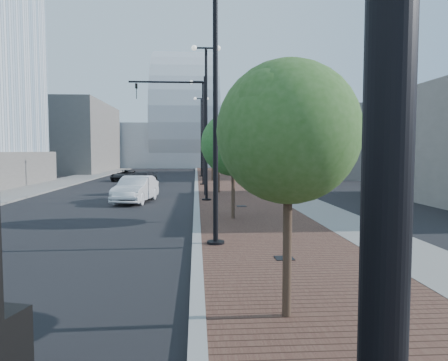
{
  "coord_description": "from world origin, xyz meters",
  "views": [
    {
      "loc": [
        -0.01,
        -3.31,
        3.07
      ],
      "look_at": [
        1.0,
        12.0,
        2.0
      ],
      "focal_mm": 33.88,
      "sensor_mm": 36.0,
      "label": 1
    }
  ],
  "objects": [
    {
      "name": "sidewalk",
      "position": [
        3.5,
        40.0,
        0.06
      ],
      "size": [
        7.0,
        140.0,
        0.12
      ],
      "primitive_type": "cube",
      "color": "#4C2D23",
      "rests_on": "ground"
    },
    {
      "name": "concrete_strip",
      "position": [
        6.2,
        40.0,
        0.07
      ],
      "size": [
        2.4,
        140.0,
        0.13
      ],
      "primitive_type": "cube",
      "color": "slate",
      "rests_on": "ground"
    },
    {
      "name": "curb",
      "position": [
        0.0,
        40.0,
        0.07
      ],
      "size": [
        0.3,
        140.0,
        0.14
      ],
      "primitive_type": "cube",
      "color": "gray",
      "rests_on": "ground"
    },
    {
      "name": "west_sidewalk",
      "position": [
        -13.0,
        40.0,
        0.06
      ],
      "size": [
        4.0,
        140.0,
        0.12
      ],
      "primitive_type": "cube",
      "color": "slate",
      "rests_on": "ground"
    },
    {
      "name": "white_sedan",
      "position": [
        -3.64,
        22.19,
        0.78
      ],
      "size": [
        2.36,
        4.96,
        1.57
      ],
      "primitive_type": "imported",
      "rotation": [
        0.0,
        0.0,
        -0.15
      ],
      "color": "silver",
      "rests_on": "ground"
    },
    {
      "name": "dark_car_mid",
      "position": [
        -7.33,
        40.79,
        0.57
      ],
      "size": [
        2.85,
        4.43,
        1.13
      ],
      "primitive_type": "imported",
      "rotation": [
        0.0,
        0.0,
        -0.26
      ],
      "color": "black",
      "rests_on": "ground"
    },
    {
      "name": "dark_car_far",
      "position": [
        -4.83,
        35.09,
        0.59
      ],
      "size": [
        2.72,
        4.39,
        1.19
      ],
      "primitive_type": "imported",
      "rotation": [
        0.0,
        0.0,
        -0.28
      ],
      "color": "black",
      "rests_on": "ground"
    },
    {
      "name": "pedestrian",
      "position": [
        5.09,
        25.53,
        0.89
      ],
      "size": [
        0.76,
        0.64,
        1.77
      ],
      "primitive_type": "imported",
      "rotation": [
        0.0,
        0.0,
        3.53
      ],
      "color": "black",
      "rests_on": "ground"
    },
    {
      "name": "streetlight_1",
      "position": [
        0.49,
        10.0,
        4.34
      ],
      "size": [
        1.44,
        0.56,
        9.21
      ],
      "color": "black",
      "rests_on": "ground"
    },
    {
      "name": "streetlight_2",
      "position": [
        0.6,
        22.0,
        4.82
      ],
      "size": [
        1.72,
        0.56,
        9.28
      ],
      "color": "black",
      "rests_on": "ground"
    },
    {
      "name": "streetlight_3",
      "position": [
        0.49,
        34.0,
        4.34
      ],
      "size": [
        1.44,
        0.56,
        9.21
      ],
      "color": "black",
      "rests_on": "ground"
    },
    {
      "name": "streetlight_4",
      "position": [
        0.6,
        46.0,
        4.82
      ],
      "size": [
        1.72,
        0.56,
        9.28
      ],
      "color": "black",
      "rests_on": "ground"
    },
    {
      "name": "traffic_mast",
      "position": [
        -0.3,
        25.0,
        4.98
      ],
      "size": [
        5.09,
        0.2,
        8.0
      ],
      "color": "black",
      "rests_on": "ground"
    },
    {
      "name": "tree_0",
      "position": [
        1.65,
        4.02,
        3.39
      ],
      "size": [
        2.55,
        2.52,
        4.67
      ],
      "color": "#382619",
      "rests_on": "ground"
    },
    {
      "name": "tree_1",
      "position": [
        1.65,
        15.02,
        3.37
      ],
      "size": [
        2.8,
        2.8,
        4.78
      ],
      "color": "#382619",
      "rests_on": "ground"
    },
    {
      "name": "tree_2",
      "position": [
        1.65,
        27.02,
        3.41
      ],
      "size": [
        2.38,
        2.33,
        4.59
      ],
      "color": "#382619",
      "rests_on": "ground"
    },
    {
      "name": "tree_3",
      "position": [
        1.65,
        39.02,
        3.39
      ],
      "size": [
        2.33,
        2.27,
        4.54
      ],
      "color": "#382619",
      "rests_on": "ground"
    },
    {
      "name": "convention_center",
      "position": [
        -2.0,
        85.0,
        6.0
      ],
      "size": [
        50.0,
        30.0,
        50.0
      ],
      "color": "#AEB3B9",
      "rests_on": "ground"
    },
    {
      "name": "commercial_block_nw",
      "position": [
        -20.0,
        60.0,
        5.0
      ],
      "size": [
        14.0,
        20.0,
        10.0
      ],
      "primitive_type": "cube",
      "color": "#67625D",
      "rests_on": "ground"
    },
    {
      "name": "commercial_block_ne",
      "position": [
        16.0,
        50.0,
        4.0
      ],
      "size": [
        12.0,
        22.0,
        8.0
      ],
      "primitive_type": "cube",
      "color": "#635E59",
      "rests_on": "ground"
    },
    {
      "name": "utility_cover_1",
      "position": [
        2.4,
        8.0,
        0.13
      ],
      "size": [
        0.5,
        0.5,
        0.02
      ],
      "primitive_type": "cube",
      "color": "black",
      "rests_on": "sidewalk"
    },
    {
      "name": "utility_cover_2",
      "position": [
        2.4,
        19.0,
        0.13
      ],
      "size": [
        0.5,
        0.5,
        0.02
      ],
      "primitive_type": "cube",
      "color": "black",
      "rests_on": "sidewalk"
    }
  ]
}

